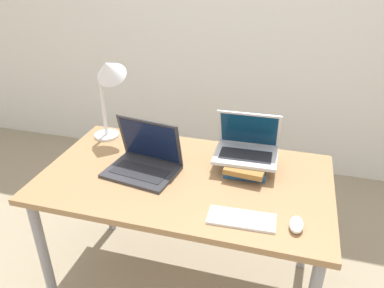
% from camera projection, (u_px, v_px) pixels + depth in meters
% --- Properties ---
extents(wall_back, '(8.00, 0.05, 2.70)m').
position_uv_depth(wall_back, '(242.00, 3.00, 2.80)').
color(wall_back, silver).
rests_on(wall_back, ground_plane).
extents(desk, '(1.38, 0.79, 0.75)m').
position_uv_depth(desk, '(185.00, 190.00, 1.85)').
color(desk, '#9E754C').
rests_on(desk, ground_plane).
extents(laptop_left, '(0.37, 0.30, 0.26)m').
position_uv_depth(laptop_left, '(144.00, 161.00, 1.83)').
color(laptop_left, '#333338').
rests_on(laptop_left, desk).
extents(book_stack, '(0.22, 0.29, 0.07)m').
position_uv_depth(book_stack, '(247.00, 164.00, 1.84)').
color(book_stack, '#235693').
rests_on(book_stack, desk).
extents(laptop_on_books, '(0.31, 0.24, 0.23)m').
position_uv_depth(laptop_on_books, '(247.00, 147.00, 1.84)').
color(laptop_on_books, silver).
rests_on(laptop_on_books, book_stack).
extents(wireless_keyboard, '(0.28, 0.13, 0.01)m').
position_uv_depth(wireless_keyboard, '(241.00, 219.00, 1.51)').
color(wireless_keyboard, white).
rests_on(wireless_keyboard, desk).
extents(mouse, '(0.06, 0.10, 0.04)m').
position_uv_depth(mouse, '(296.00, 225.00, 1.47)').
color(mouse, white).
rests_on(mouse, desk).
extents(desk_lamp, '(0.23, 0.20, 0.51)m').
position_uv_depth(desk_lamp, '(108.00, 78.00, 1.96)').
color(desk_lamp, white).
rests_on(desk_lamp, desk).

